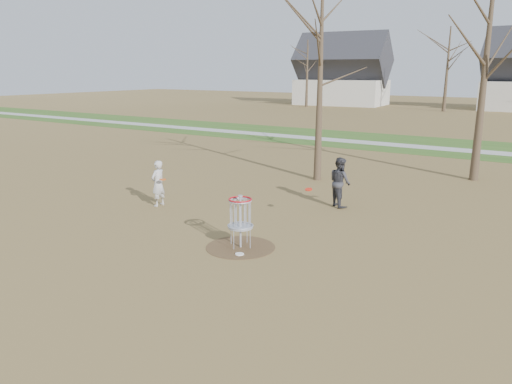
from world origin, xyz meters
TOP-DOWN VIEW (x-y plane):
  - ground at (0.00, 0.00)m, footprint 160.00×160.00m
  - green_band at (0.00, 21.00)m, footprint 160.00×8.00m
  - footpath at (0.00, 20.00)m, footprint 160.00×1.50m
  - dirt_circle at (0.00, 0.00)m, footprint 1.80×1.80m
  - player_standing at (-4.64, 1.84)m, footprint 0.39×0.58m
  - player_throwing at (0.49, 5.11)m, footprint 1.03×0.99m
  - disc_grounded at (0.29, -0.46)m, footprint 0.22×0.22m
  - discs_in_play at (-1.86, 2.45)m, footprint 4.82×1.67m
  - disc_golf_basket at (0.00, 0.00)m, footprint 0.64×0.64m

SIDE VIEW (x-z plane):
  - ground at x=0.00m, z-range 0.00..0.00m
  - green_band at x=0.00m, z-range 0.00..0.01m
  - dirt_circle at x=0.00m, z-range 0.00..0.01m
  - footpath at x=0.00m, z-range 0.01..0.02m
  - disc_grounded at x=0.29m, z-range 0.01..0.03m
  - player_standing at x=-4.64m, z-range 0.00..1.55m
  - player_throwing at x=0.49m, z-range 0.00..1.67m
  - disc_golf_basket at x=0.00m, z-range 0.24..1.59m
  - discs_in_play at x=-1.86m, z-range 0.94..1.00m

